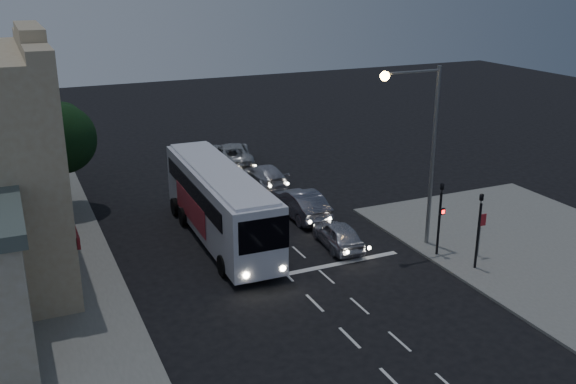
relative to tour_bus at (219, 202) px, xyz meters
name	(u,v)px	position (x,y,z in m)	size (l,w,h in m)	color
ground	(305,293)	(1.39, -7.34, -2.04)	(120.00, 120.00, 0.00)	black
road_markings	(299,259)	(2.67, -4.03, -2.04)	(8.00, 30.55, 0.01)	silver
tour_bus	(219,202)	(0.00, 0.00, 0.00)	(2.94, 12.36, 3.78)	white
car_suv	(338,235)	(5.09, -3.54, -1.37)	(1.60, 3.97, 1.35)	#B8B8C2
car_sedan_a	(301,203)	(5.18, 1.13, -1.24)	(1.70, 4.87, 1.60)	slate
car_sedan_b	(265,175)	(5.59, 7.48, -1.38)	(1.85, 4.55, 1.32)	#B5B5BE
car_sedan_c	(232,154)	(5.13, 12.65, -1.23)	(2.71, 5.87, 1.63)	#B7B7B7
traffic_signal_main	(440,210)	(8.99, -6.56, 0.38)	(0.25, 0.35, 4.10)	black
traffic_signal_side	(479,222)	(9.69, -8.54, 0.38)	(0.18, 0.15, 4.10)	black
regulatory_sign	(481,228)	(10.69, -7.58, -0.45)	(0.45, 0.12, 2.20)	slate
streetlight	(423,137)	(8.73, -5.14, 3.69)	(3.32, 0.44, 9.00)	slate
street_tree	(60,136)	(-6.82, 7.68, 2.46)	(4.00, 4.00, 6.20)	black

